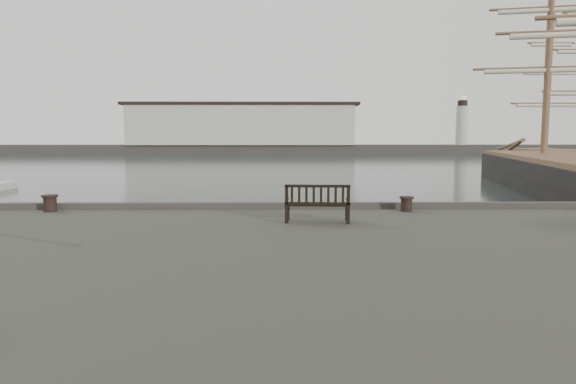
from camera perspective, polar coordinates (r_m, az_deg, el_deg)
ground at (r=15.88m, az=-1.47°, el=-7.36°), size 400.00×400.00×0.00m
breakwater at (r=107.55m, az=-3.34°, el=6.49°), size 140.00×9.50×12.20m
bench at (r=12.99m, az=3.27°, el=-2.06°), size 1.67×0.67×0.94m
bollard_left at (r=16.34m, az=-24.92°, el=-1.14°), size 0.53×0.53×0.48m
bollard_right at (r=15.24m, az=13.03°, el=-1.31°), size 0.44×0.44×0.43m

